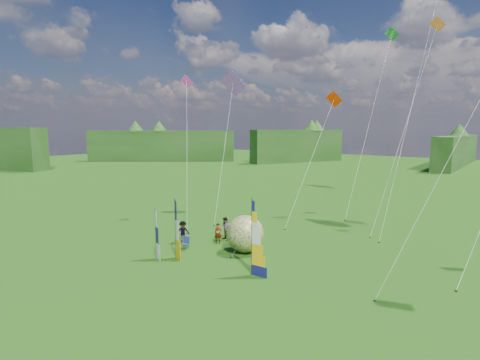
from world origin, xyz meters
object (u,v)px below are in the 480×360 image
Objects in this scene: feather_banner_main at (252,238)px; spectator_d at (240,233)px; spectator_a at (218,233)px; side_banner_far at (156,234)px; spectator_c at (183,232)px; camp_chair at (185,243)px; spectator_b at (225,229)px; side_banner_left at (175,229)px; bol_inflatable at (245,234)px; kite_whale at (414,89)px.

feather_banner_main reaches higher than spectator_d.
spectator_d reaches higher than spectator_a.
side_banner_far is 3.90m from spectator_c.
feather_banner_main is 7.08m from camp_chair.
spectator_b reaches higher than spectator_c.
spectator_c is at bearing 126.89° from camp_chair.
spectator_d is at bearing 95.45° from side_banner_left.
side_banner_left is 2.37m from camp_chair.
bol_inflatable reaches higher than camp_chair.
spectator_b is (-5.86, 4.46, -1.38)m from feather_banner_main.
bol_inflatable is 2.01m from spectator_d.
feather_banner_main reaches higher than side_banner_left.
side_banner_left is 0.16× the size of kite_whale.
camp_chair is at bearing 138.88° from side_banner_left.
kite_whale is at bearing -70.83° from spectator_d.
feather_banner_main is 20.58m from kite_whale.
spectator_a is (1.15, 5.16, -0.90)m from side_banner_far.
feather_banner_main is at bearing -22.10° from camp_chair.
feather_banner_main reaches higher than side_banner_far.
spectator_b is at bearing 156.62° from bol_inflatable.
feather_banner_main reaches higher than spectator_b.
spectator_c is at bearing -116.03° from kite_whale.
camp_chair is (-0.80, 1.62, -1.54)m from side_banner_left.
bol_inflatable is 2.95m from spectator_a.
side_banner_far reaches higher than camp_chair.
spectator_a is 20.76m from kite_whale.
camp_chair is at bearing 108.34° from side_banner_far.
spectator_a is 2.80m from camp_chair.
camp_chair is 0.04× the size of kite_whale.
kite_whale is (7.37, 14.30, 10.89)m from bol_inflatable.
feather_banner_main reaches higher than bol_inflatable.
bol_inflatable is at bearing 71.83° from side_banner_far.
bol_inflatable is 2.89× the size of camp_chair.
kite_whale is (4.48, 17.47, 9.92)m from feather_banner_main.
kite_whale reaches higher than feather_banner_main.
spectator_c is 22.97m from kite_whale.
side_banner_left is 4.29× the size of camp_chair.
feather_banner_main is at bearing 29.52° from side_banner_left.
kite_whale reaches higher than bol_inflatable.
spectator_a is at bearing 173.49° from bol_inflatable.
side_banner_left is 5.00m from bol_inflatable.
spectator_a is 0.84× the size of spectator_b.
kite_whale is at bearing 80.90° from side_banner_far.
side_banner_left is at bearing -78.28° from camp_chair.
spectator_b is at bearing -3.05° from spectator_c.
side_banner_far is 6.25m from spectator_b.
bol_inflatable is at bearing 129.46° from feather_banner_main.
bol_inflatable reaches higher than spectator_a.
feather_banner_main is 7.49m from spectator_b.
spectator_b is at bearing 61.22° from spectator_a.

